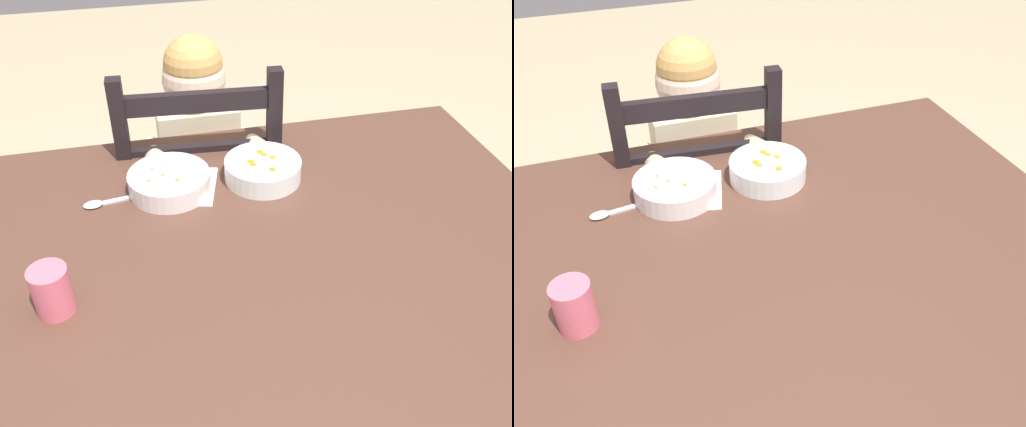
# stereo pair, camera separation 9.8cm
# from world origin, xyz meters

# --- Properties ---
(dining_table) EXTENTS (1.21, 1.05, 0.71)m
(dining_table) POSITION_xyz_m (0.00, 0.00, 0.62)
(dining_table) COLOR #523327
(dining_table) RESTS_ON ground
(dining_chair) EXTENTS (0.45, 0.45, 0.92)m
(dining_chair) POSITION_xyz_m (-0.10, 0.58, 0.45)
(dining_chair) COLOR black
(dining_chair) RESTS_ON ground
(child_figure) EXTENTS (0.32, 0.31, 0.95)m
(child_figure) POSITION_xyz_m (-0.10, 0.57, 0.63)
(child_figure) COLOR beige
(child_figure) RESTS_ON ground
(bowl_of_peas) EXTENTS (0.19, 0.19, 0.05)m
(bowl_of_peas) POSITION_xyz_m (-0.21, 0.28, 0.73)
(bowl_of_peas) COLOR white
(bowl_of_peas) RESTS_ON dining_table
(bowl_of_carrots) EXTENTS (0.18, 0.18, 0.05)m
(bowl_of_carrots) POSITION_xyz_m (0.01, 0.28, 0.74)
(bowl_of_carrots) COLOR white
(bowl_of_carrots) RESTS_ON dining_table
(spoon) EXTENTS (0.14, 0.04, 0.01)m
(spoon) POSITION_xyz_m (-0.36, 0.26, 0.71)
(spoon) COLOR silver
(spoon) RESTS_ON dining_table
(drinking_cup) EXTENTS (0.07, 0.07, 0.09)m
(drinking_cup) POSITION_xyz_m (-0.44, -0.05, 0.76)
(drinking_cup) COLOR #DE657A
(drinking_cup) RESTS_ON dining_table
(paper_napkin) EXTENTS (0.21, 0.19, 0.00)m
(paper_napkin) POSITION_xyz_m (-0.19, 0.29, 0.71)
(paper_napkin) COLOR white
(paper_napkin) RESTS_ON dining_table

